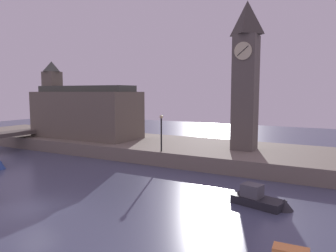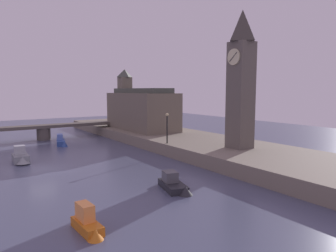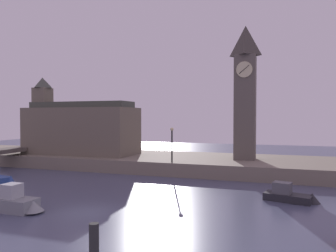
{
  "view_description": "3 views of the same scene",
  "coord_description": "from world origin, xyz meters",
  "px_view_note": "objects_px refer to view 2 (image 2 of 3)",
  "views": [
    {
      "loc": [
        17.54,
        -13.92,
        7.67
      ],
      "look_at": [
        0.29,
        17.6,
        3.81
      ],
      "focal_mm": 34.49,
      "sensor_mm": 36.0,
      "label": 1
    },
    {
      "loc": [
        33.23,
        -6.74,
        8.1
      ],
      "look_at": [
        0.64,
        15.08,
        3.6
      ],
      "focal_mm": 33.42,
      "sensor_mm": 36.0,
      "label": 2
    },
    {
      "loc": [
        12.07,
        -18.94,
        6.4
      ],
      "look_at": [
        0.45,
        15.3,
        5.42
      ],
      "focal_mm": 35.08,
      "sensor_mm": 36.0,
      "label": 3
    }
  ],
  "objects_px": {
    "clock_tower": "(241,78)",
    "boat_patrol_orange": "(88,223)",
    "boat_cruiser_grey": "(21,157)",
    "boat_tour_blue": "(61,142)",
    "parliament_hall": "(140,109)",
    "streetlamp": "(167,125)",
    "boat_barge_dark": "(176,185)"
  },
  "relations": [
    {
      "from": "clock_tower",
      "to": "boat_barge_dark",
      "type": "relative_size",
      "value": 3.53
    },
    {
      "from": "clock_tower",
      "to": "boat_patrol_orange",
      "type": "bearing_deg",
      "value": -68.74
    },
    {
      "from": "parliament_hall",
      "to": "boat_barge_dark",
      "type": "relative_size",
      "value": 3.38
    },
    {
      "from": "boat_cruiser_grey",
      "to": "boat_tour_blue",
      "type": "bearing_deg",
      "value": 142.72
    },
    {
      "from": "streetlamp",
      "to": "boat_tour_blue",
      "type": "xyz_separation_m",
      "value": [
        -14.77,
        -9.05,
        -3.34
      ]
    },
    {
      "from": "clock_tower",
      "to": "boat_cruiser_grey",
      "type": "distance_m",
      "value": 26.31
    },
    {
      "from": "parliament_hall",
      "to": "boat_barge_dark",
      "type": "height_order",
      "value": "parliament_hall"
    },
    {
      "from": "boat_barge_dark",
      "to": "boat_cruiser_grey",
      "type": "xyz_separation_m",
      "value": [
        -17.73,
        -8.78,
        0.18
      ]
    },
    {
      "from": "parliament_hall",
      "to": "streetlamp",
      "type": "bearing_deg",
      "value": -16.24
    },
    {
      "from": "parliament_hall",
      "to": "boat_cruiser_grey",
      "type": "relative_size",
      "value": 4.07
    },
    {
      "from": "clock_tower",
      "to": "boat_patrol_orange",
      "type": "relative_size",
      "value": 4.92
    },
    {
      "from": "boat_patrol_orange",
      "to": "boat_cruiser_grey",
      "type": "height_order",
      "value": "boat_cruiser_grey"
    },
    {
      "from": "boat_patrol_orange",
      "to": "clock_tower",
      "type": "bearing_deg",
      "value": 111.26
    },
    {
      "from": "parliament_hall",
      "to": "boat_tour_blue",
      "type": "relative_size",
      "value": 3.3
    },
    {
      "from": "boat_tour_blue",
      "to": "boat_patrol_orange",
      "type": "relative_size",
      "value": 1.43
    },
    {
      "from": "boat_tour_blue",
      "to": "boat_barge_dark",
      "type": "height_order",
      "value": "boat_tour_blue"
    },
    {
      "from": "clock_tower",
      "to": "streetlamp",
      "type": "relative_size",
      "value": 4.08
    },
    {
      "from": "clock_tower",
      "to": "boat_patrol_orange",
      "type": "height_order",
      "value": "clock_tower"
    },
    {
      "from": "boat_patrol_orange",
      "to": "parliament_hall",
      "type": "bearing_deg",
      "value": 146.34
    },
    {
      "from": "boat_tour_blue",
      "to": "parliament_hall",
      "type": "bearing_deg",
      "value": 89.04
    },
    {
      "from": "parliament_hall",
      "to": "boat_cruiser_grey",
      "type": "distance_m",
      "value": 22.45
    },
    {
      "from": "boat_tour_blue",
      "to": "boat_cruiser_grey",
      "type": "distance_m",
      "value": 11.37
    },
    {
      "from": "clock_tower",
      "to": "parliament_hall",
      "type": "bearing_deg",
      "value": -177.5
    },
    {
      "from": "clock_tower",
      "to": "boat_cruiser_grey",
      "type": "relative_size",
      "value": 4.26
    },
    {
      "from": "parliament_hall",
      "to": "boat_barge_dark",
      "type": "distance_m",
      "value": 29.25
    },
    {
      "from": "streetlamp",
      "to": "boat_tour_blue",
      "type": "relative_size",
      "value": 0.85
    },
    {
      "from": "boat_cruiser_grey",
      "to": "boat_barge_dark",
      "type": "bearing_deg",
      "value": 26.35
    },
    {
      "from": "streetlamp",
      "to": "boat_patrol_orange",
      "type": "distance_m",
      "value": 22.14
    },
    {
      "from": "boat_tour_blue",
      "to": "boat_barge_dark",
      "type": "bearing_deg",
      "value": 4.04
    },
    {
      "from": "clock_tower",
      "to": "boat_cruiser_grey",
      "type": "height_order",
      "value": "clock_tower"
    },
    {
      "from": "boat_tour_blue",
      "to": "boat_barge_dark",
      "type": "xyz_separation_m",
      "value": [
        26.78,
        1.89,
        -0.09
      ]
    },
    {
      "from": "streetlamp",
      "to": "boat_barge_dark",
      "type": "bearing_deg",
      "value": -30.82
    }
  ]
}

